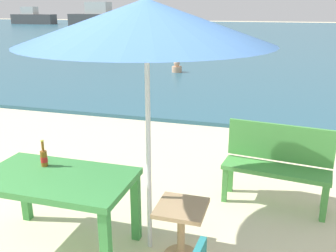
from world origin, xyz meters
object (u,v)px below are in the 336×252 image
object	(u,v)px
patio_umbrella	(146,22)
swimmer_person	(177,68)
bench_green_right	(277,160)
beer_bottle_amber	(44,157)
boat_tanker	(104,19)
side_table_wood	(181,224)
boat_ferry	(33,18)
picnic_table_green	(57,187)

from	to	relation	value
patio_umbrella	swimmer_person	distance (m)	9.83
swimmer_person	bench_green_right	bearing A→B (deg)	-67.41
beer_bottle_amber	boat_tanker	distance (m)	34.90
beer_bottle_amber	side_table_wood	distance (m)	1.46
patio_umbrella	boat_ferry	xyz separation A→B (m)	(-29.48, 39.78, -1.28)
side_table_wood	bench_green_right	world-z (taller)	bench_green_right
boat_ferry	boat_tanker	xyz separation A→B (m)	(13.85, -8.16, 0.17)
patio_umbrella	bench_green_right	bearing A→B (deg)	47.20
beer_bottle_amber	boat_ferry	size ratio (longest dim) A/B	0.05
patio_umbrella	boat_ferry	size ratio (longest dim) A/B	0.40
picnic_table_green	bench_green_right	distance (m)	2.45
picnic_table_green	swimmer_person	size ratio (longest dim) A/B	3.41
bench_green_right	boat_ferry	size ratio (longest dim) A/B	0.21
side_table_wood	boat_tanker	distance (m)	35.49
side_table_wood	patio_umbrella	bearing A→B (deg)	166.87
bench_green_right	boat_tanker	xyz separation A→B (m)	(-16.76, 30.39, 0.46)
boat_ferry	swimmer_person	bearing A→B (deg)	-48.15
picnic_table_green	boat_tanker	bearing A→B (deg)	114.92
patio_umbrella	side_table_wood	xyz separation A→B (m)	(0.33, -0.08, -1.76)
patio_umbrella	swimmer_person	world-z (taller)	patio_umbrella
beer_bottle_amber	picnic_table_green	bearing A→B (deg)	-36.33
side_table_wood	boat_ferry	xyz separation A→B (m)	(-29.81, 39.86, 0.48)
swimmer_person	picnic_table_green	bearing A→B (deg)	-81.50
picnic_table_green	boat_ferry	xyz separation A→B (m)	(-28.66, 40.03, 0.19)
beer_bottle_amber	patio_umbrella	bearing A→B (deg)	4.60
beer_bottle_amber	swimmer_person	size ratio (longest dim) A/B	0.65
boat_ferry	beer_bottle_amber	bearing A→B (deg)	-54.50
bench_green_right	boat_tanker	bearing A→B (deg)	118.88
patio_umbrella	boat_tanker	world-z (taller)	boat_tanker
picnic_table_green	swimmer_person	distance (m)	9.75
boat_tanker	swimmer_person	bearing A→B (deg)	-58.99
boat_ferry	picnic_table_green	bearing A→B (deg)	-54.40
bench_green_right	boat_tanker	distance (m)	34.71
patio_umbrella	bench_green_right	xyz separation A→B (m)	(1.14, 1.23, -1.58)
swimmer_person	boat_ferry	world-z (taller)	boat_ferry
bench_green_right	boat_tanker	world-z (taller)	boat_tanker
side_table_wood	bench_green_right	bearing A→B (deg)	58.23
patio_umbrella	swimmer_person	xyz separation A→B (m)	(-2.25, 9.38, -1.88)
boat_tanker	boat_ferry	bearing A→B (deg)	149.51
picnic_table_green	bench_green_right	bearing A→B (deg)	37.18
bench_green_right	beer_bottle_amber	bearing A→B (deg)	-148.93
beer_bottle_amber	boat_tanker	size ratio (longest dim) A/B	0.04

